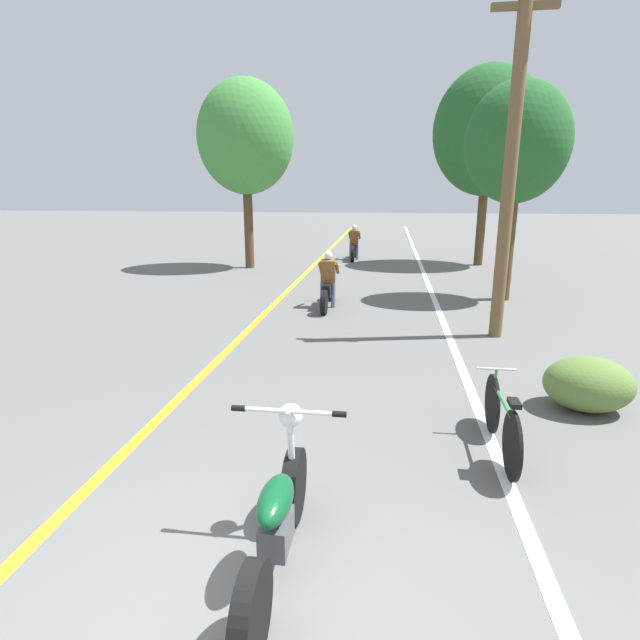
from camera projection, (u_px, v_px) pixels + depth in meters
name	position (u px, v px, depth m)	size (l,w,h in m)	color
lane_stripe_center	(297.00, 281.00, 15.44)	(0.14, 48.00, 0.01)	yellow
lane_stripe_edge	(428.00, 284.00, 14.92)	(0.14, 48.00, 0.01)	white
utility_pole	(511.00, 161.00, 8.86)	(1.10, 0.24, 6.30)	brown
roadside_tree_right_near	(517.00, 144.00, 11.94)	(2.49, 2.24, 5.27)	#513A23
roadside_tree_right_far	(488.00, 132.00, 17.58)	(3.86, 3.48, 6.96)	#513A23
roadside_tree_left	(246.00, 138.00, 17.00)	(3.31, 2.98, 6.38)	#513A23
roadside_bush	(588.00, 384.00, 6.36)	(1.10, 0.88, 0.70)	#5B7A38
motorcycle_foreground	(277.00, 521.00, 3.61)	(0.91, 1.99, 1.11)	black
motorcycle_rider_lead	(328.00, 286.00, 11.95)	(0.50, 2.10, 1.34)	black
motorcycle_rider_far	(354.00, 246.00, 20.14)	(0.50, 2.10, 1.39)	black
bicycle_parked	(502.00, 421.00, 5.31)	(0.44, 1.68, 0.80)	black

